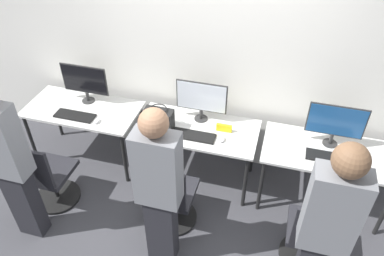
# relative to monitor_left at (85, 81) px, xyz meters

# --- Properties ---
(ground_plane) EXTENTS (20.00, 20.00, 0.00)m
(ground_plane) POSITION_rel_monitor_left_xyz_m (1.32, -0.47, -0.98)
(ground_plane) COLOR #3D3D42
(wall_back) EXTENTS (12.00, 0.05, 2.80)m
(wall_back) POSITION_rel_monitor_left_xyz_m (1.32, 0.29, 0.42)
(wall_back) COLOR silver
(wall_back) RESTS_ON ground_plane
(desk_left) EXTENTS (1.26, 0.64, 0.72)m
(desk_left) POSITION_rel_monitor_left_xyz_m (0.00, -0.15, -0.34)
(desk_left) COLOR silver
(desk_left) RESTS_ON ground_plane
(monitor_left) EXTENTS (0.53, 0.14, 0.45)m
(monitor_left) POSITION_rel_monitor_left_xyz_m (0.00, 0.00, 0.00)
(monitor_left) COLOR #2D2D2D
(monitor_left) RESTS_ON desk_left
(keyboard_left) EXTENTS (0.44, 0.16, 0.02)m
(keyboard_left) POSITION_rel_monitor_left_xyz_m (0.00, -0.31, -0.25)
(keyboard_left) COLOR black
(keyboard_left) RESTS_ON desk_left
(mouse_left) EXTENTS (0.06, 0.09, 0.03)m
(mouse_left) POSITION_rel_monitor_left_xyz_m (0.28, -0.34, -0.24)
(mouse_left) COLOR silver
(mouse_left) RESTS_ON desk_left
(office_chair_left) EXTENTS (0.48, 0.48, 0.87)m
(office_chair_left) POSITION_rel_monitor_left_xyz_m (-0.05, -0.91, -0.63)
(office_chair_left) COLOR black
(office_chair_left) RESTS_ON ground_plane
(person_left) EXTENTS (0.36, 0.23, 1.74)m
(person_left) POSITION_rel_monitor_left_xyz_m (-0.04, -1.28, -0.02)
(person_left) COLOR #232328
(person_left) RESTS_ON ground_plane
(desk_center) EXTENTS (1.26, 0.64, 0.72)m
(desk_center) POSITION_rel_monitor_left_xyz_m (1.32, -0.15, -0.34)
(desk_center) COLOR silver
(desk_center) RESTS_ON ground_plane
(monitor_center) EXTENTS (0.53, 0.14, 0.45)m
(monitor_center) POSITION_rel_monitor_left_xyz_m (1.32, 0.02, 0.00)
(monitor_center) COLOR #2D2D2D
(monitor_center) RESTS_ON desk_center
(keyboard_center) EXTENTS (0.44, 0.16, 0.02)m
(keyboard_center) POSITION_rel_monitor_left_xyz_m (1.32, -0.29, -0.25)
(keyboard_center) COLOR black
(keyboard_center) RESTS_ON desk_center
(mouse_center) EXTENTS (0.06, 0.09, 0.03)m
(mouse_center) POSITION_rel_monitor_left_xyz_m (1.61, -0.27, -0.24)
(mouse_center) COLOR silver
(mouse_center) RESTS_ON desk_center
(office_chair_center) EXTENTS (0.48, 0.48, 0.87)m
(office_chair_center) POSITION_rel_monitor_left_xyz_m (1.25, -0.83, -0.63)
(office_chair_center) COLOR black
(office_chair_center) RESTS_ON ground_plane
(person_center) EXTENTS (0.36, 0.22, 1.67)m
(person_center) POSITION_rel_monitor_left_xyz_m (1.29, -1.20, -0.06)
(person_center) COLOR #232328
(person_center) RESTS_ON ground_plane
(desk_right) EXTENTS (1.26, 0.64, 0.72)m
(desk_right) POSITION_rel_monitor_left_xyz_m (2.65, -0.15, -0.34)
(desk_right) COLOR silver
(desk_right) RESTS_ON ground_plane
(monitor_right) EXTENTS (0.53, 0.14, 0.45)m
(monitor_right) POSITION_rel_monitor_left_xyz_m (2.65, -0.03, 0.00)
(monitor_right) COLOR #2D2D2D
(monitor_right) RESTS_ON desk_right
(keyboard_right) EXTENTS (0.44, 0.16, 0.02)m
(keyboard_right) POSITION_rel_monitor_left_xyz_m (2.65, -0.25, -0.25)
(keyboard_right) COLOR black
(keyboard_right) RESTS_ON desk_right
(mouse_right) EXTENTS (0.06, 0.09, 0.03)m
(mouse_right) POSITION_rel_monitor_left_xyz_m (2.95, -0.27, -0.24)
(mouse_right) COLOR silver
(mouse_right) RESTS_ON desk_right
(office_chair_right) EXTENTS (0.48, 0.48, 0.87)m
(office_chair_right) POSITION_rel_monitor_left_xyz_m (2.57, -0.92, -0.63)
(office_chair_right) COLOR black
(office_chair_right) RESTS_ON ground_plane
(person_right) EXTENTS (0.36, 0.23, 1.73)m
(person_right) POSITION_rel_monitor_left_xyz_m (2.56, -1.29, -0.02)
(person_right) COLOR #232328
(person_right) RESTS_ON ground_plane
(handbag) EXTENTS (0.30, 0.18, 0.25)m
(handbag) POSITION_rel_monitor_left_xyz_m (0.94, -0.25, -0.14)
(handbag) COLOR black
(handbag) RESTS_ON desk_center
(placard_center) EXTENTS (0.16, 0.03, 0.08)m
(placard_center) POSITION_rel_monitor_left_xyz_m (1.60, -0.12, -0.22)
(placard_center) COLOR yellow
(placard_center) RESTS_ON desk_center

